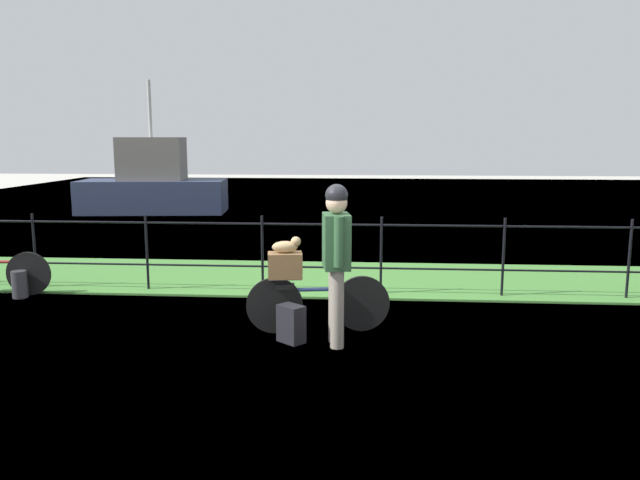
{
  "coord_description": "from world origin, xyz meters",
  "views": [
    {
      "loc": [
        0.61,
        -6.34,
        2.14
      ],
      "look_at": [
        0.05,
        1.16,
        0.9
      ],
      "focal_mm": 34.83,
      "sensor_mm": 36.0,
      "label": 1
    }
  ],
  "objects_px": {
    "terrier_dog": "(287,246)",
    "moored_boat_near": "(153,185)",
    "bicycle_main": "(317,303)",
    "backpack_on_paving": "(291,324)",
    "mooring_bollard": "(20,284)",
    "cyclist_person": "(336,250)",
    "wooden_crate": "(285,265)"
  },
  "relations": [
    {
      "from": "cyclist_person",
      "to": "moored_boat_near",
      "type": "relative_size",
      "value": 0.39
    },
    {
      "from": "terrier_dog",
      "to": "mooring_bollard",
      "type": "height_order",
      "value": "terrier_dog"
    },
    {
      "from": "cyclist_person",
      "to": "wooden_crate",
      "type": "bearing_deg",
      "value": 147.81
    },
    {
      "from": "cyclist_person",
      "to": "mooring_bollard",
      "type": "bearing_deg",
      "value": 159.82
    },
    {
      "from": "mooring_bollard",
      "to": "terrier_dog",
      "type": "bearing_deg",
      "value": -17.97
    },
    {
      "from": "moored_boat_near",
      "to": "wooden_crate",
      "type": "bearing_deg",
      "value": -64.16
    },
    {
      "from": "moored_boat_near",
      "to": "bicycle_main",
      "type": "bearing_deg",
      "value": -62.61
    },
    {
      "from": "terrier_dog",
      "to": "moored_boat_near",
      "type": "relative_size",
      "value": 0.08
    },
    {
      "from": "terrier_dog",
      "to": "mooring_bollard",
      "type": "distance_m",
      "value": 4.09
    },
    {
      "from": "backpack_on_paving",
      "to": "mooring_bollard",
      "type": "bearing_deg",
      "value": 18.95
    },
    {
      "from": "wooden_crate",
      "to": "terrier_dog",
      "type": "relative_size",
      "value": 1.15
    },
    {
      "from": "backpack_on_paving",
      "to": "mooring_bollard",
      "type": "height_order",
      "value": "backpack_on_paving"
    },
    {
      "from": "bicycle_main",
      "to": "backpack_on_paving",
      "type": "distance_m",
      "value": 0.47
    },
    {
      "from": "backpack_on_paving",
      "to": "moored_boat_near",
      "type": "distance_m",
      "value": 12.49
    },
    {
      "from": "cyclist_person",
      "to": "terrier_dog",
      "type": "bearing_deg",
      "value": 146.4
    },
    {
      "from": "terrier_dog",
      "to": "moored_boat_near",
      "type": "bearing_deg",
      "value": 115.95
    },
    {
      "from": "terrier_dog",
      "to": "cyclist_person",
      "type": "xyz_separation_m",
      "value": [
        0.55,
        -0.37,
        0.02
      ]
    },
    {
      "from": "bicycle_main",
      "to": "terrier_dog",
      "type": "height_order",
      "value": "terrier_dog"
    },
    {
      "from": "bicycle_main",
      "to": "backpack_on_paving",
      "type": "xyz_separation_m",
      "value": [
        -0.24,
        -0.38,
        -0.13
      ]
    },
    {
      "from": "terrier_dog",
      "to": "backpack_on_paving",
      "type": "bearing_deg",
      "value": -76.53
    },
    {
      "from": "wooden_crate",
      "to": "moored_boat_near",
      "type": "height_order",
      "value": "moored_boat_near"
    },
    {
      "from": "cyclist_person",
      "to": "backpack_on_paving",
      "type": "xyz_separation_m",
      "value": [
        -0.48,
        0.04,
        -0.8
      ]
    },
    {
      "from": "bicycle_main",
      "to": "wooden_crate",
      "type": "relative_size",
      "value": 4.26
    },
    {
      "from": "cyclist_person",
      "to": "bicycle_main",
      "type": "bearing_deg",
      "value": 119.46
    },
    {
      "from": "cyclist_person",
      "to": "mooring_bollard",
      "type": "xyz_separation_m",
      "value": [
        -4.37,
        1.61,
        -0.82
      ]
    },
    {
      "from": "terrier_dog",
      "to": "moored_boat_near",
      "type": "xyz_separation_m",
      "value": [
        -5.32,
        10.92,
        -0.2
      ]
    },
    {
      "from": "backpack_on_paving",
      "to": "terrier_dog",
      "type": "bearing_deg",
      "value": -35.69
    },
    {
      "from": "terrier_dog",
      "to": "backpack_on_paving",
      "type": "distance_m",
      "value": 0.85
    },
    {
      "from": "terrier_dog",
      "to": "bicycle_main",
      "type": "bearing_deg",
      "value": 8.89
    },
    {
      "from": "cyclist_person",
      "to": "backpack_on_paving",
      "type": "distance_m",
      "value": 0.93
    },
    {
      "from": "terrier_dog",
      "to": "cyclist_person",
      "type": "height_order",
      "value": "cyclist_person"
    },
    {
      "from": "mooring_bollard",
      "to": "backpack_on_paving",
      "type": "bearing_deg",
      "value": -21.9
    }
  ]
}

